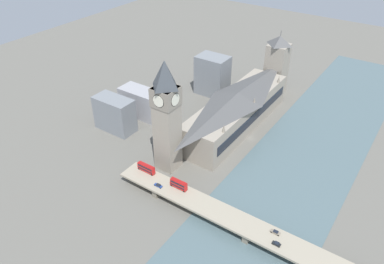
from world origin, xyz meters
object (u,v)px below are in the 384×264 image
object	(u,v)px
parliament_hall	(237,110)
clock_tower	(167,114)
car_northbound_tail	(158,185)
car_northbound_mid	(276,232)
car_southbound_tail	(277,244)
victoria_tower	(277,65)
double_decker_bus_lead	(179,184)
road_bridge	(251,229)
double_decker_bus_mid	(146,168)

from	to	relation	value
parliament_hall	clock_tower	distance (m)	67.72
parliament_hall	car_northbound_tail	bearing A→B (deg)	89.32
car_northbound_mid	car_southbound_tail	world-z (taller)	car_southbound_tail
clock_tower	victoria_tower	xyz separation A→B (m)	(-12.04, -126.30, -13.18)
car_southbound_tail	double_decker_bus_lead	bearing A→B (deg)	-5.48
clock_tower	car_northbound_mid	distance (m)	84.52
parliament_hall	car_northbound_mid	bearing A→B (deg)	129.00
parliament_hall	car_northbound_mid	size ratio (longest dim) A/B	22.93
road_bridge	car_southbound_tail	xyz separation A→B (m)	(-14.45, 2.98, 1.87)
double_decker_bus_mid	car_northbound_mid	size ratio (longest dim) A/B	2.47
clock_tower	road_bridge	bearing A→B (deg)	162.35
car_northbound_mid	car_northbound_tail	distance (m)	66.24
clock_tower	car_southbound_tail	distance (m)	88.86
car_northbound_mid	car_southbound_tail	bearing A→B (deg)	117.77
clock_tower	car_northbound_mid	world-z (taller)	clock_tower
parliament_hall	double_decker_bus_lead	distance (m)	81.17
parliament_hall	road_bridge	size ratio (longest dim) A/B	0.66
parliament_hall	clock_tower	xyz separation A→B (m)	(12.10, 62.35, 23.51)
parliament_hall	car_southbound_tail	bearing A→B (deg)	128.31
double_decker_bus_lead	car_northbound_tail	distance (m)	11.42
car_northbound_tail	car_southbound_tail	distance (m)	69.17
victoria_tower	road_bridge	size ratio (longest dim) A/B	0.32
car_northbound_mid	car_northbound_tail	bearing A→B (deg)	4.89
double_decker_bus_mid	car_southbound_tail	bearing A→B (deg)	175.55
parliament_hall	clock_tower	size ratio (longest dim) A/B	1.52
victoria_tower	car_southbound_tail	distance (m)	165.80
parliament_hall	road_bridge	distance (m)	99.42
victoria_tower	car_northbound_tail	size ratio (longest dim) A/B	10.77
double_decker_bus_mid	car_northbound_tail	bearing A→B (deg)	155.79
victoria_tower	car_northbound_tail	world-z (taller)	victoria_tower
clock_tower	car_northbound_tail	world-z (taller)	clock_tower
road_bridge	double_decker_bus_mid	size ratio (longest dim) A/B	14.02
clock_tower	double_decker_bus_lead	world-z (taller)	clock_tower
parliament_hall	car_northbound_tail	distance (m)	86.11
victoria_tower	road_bridge	bearing A→B (deg)	110.06
double_decker_bus_lead	car_northbound_mid	size ratio (longest dim) A/B	2.21
parliament_hall	double_decker_bus_mid	distance (m)	81.24
double_decker_bus_lead	car_northbound_tail	bearing A→B (deg)	28.14
double_decker_bus_lead	car_northbound_tail	world-z (taller)	double_decker_bus_lead
clock_tower	road_bridge	size ratio (longest dim) A/B	0.43
clock_tower	car_northbound_mid	xyz separation A→B (m)	(-77.07, 17.88, -29.73)
car_southbound_tail	double_decker_bus_mid	bearing A→B (deg)	-4.45
road_bridge	double_decker_bus_mid	distance (m)	68.38
road_bridge	car_southbound_tail	bearing A→B (deg)	168.34
parliament_hall	double_decker_bus_lead	bearing A→B (deg)	96.29
clock_tower	victoria_tower	bearing A→B (deg)	-95.44
double_decker_bus_lead	double_decker_bus_mid	distance (m)	23.39
clock_tower	road_bridge	world-z (taller)	clock_tower
double_decker_bus_lead	car_southbound_tail	bearing A→B (deg)	174.52
road_bridge	car_southbound_tail	world-z (taller)	car_southbound_tail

